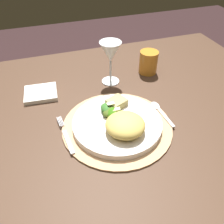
{
  "coord_description": "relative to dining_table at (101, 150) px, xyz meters",
  "views": [
    {
      "loc": [
        -0.13,
        -0.53,
        1.25
      ],
      "look_at": [
        0.05,
        0.02,
        0.76
      ],
      "focal_mm": 37.7,
      "sensor_mm": 36.0,
      "label": 1
    }
  ],
  "objects": [
    {
      "name": "placemat",
      "position": [
        0.05,
        -0.03,
        0.13
      ],
      "size": [
        0.34,
        0.34,
        0.01
      ],
      "primitive_type": "cylinder",
      "color": "tan",
      "rests_on": "dining_table"
    },
    {
      "name": "wine_glass",
      "position": [
        0.11,
        0.21,
        0.25
      ],
      "size": [
        0.08,
        0.08,
        0.16
      ],
      "color": "silver",
      "rests_on": "dining_table"
    },
    {
      "name": "bread_piece",
      "position": [
        0.07,
        0.04,
        0.17
      ],
      "size": [
        0.07,
        0.07,
        0.02
      ],
      "primitive_type": "cube",
      "rotation": [
        0.0,
        0.0,
        0.41
      ],
      "color": "tan",
      "rests_on": "dinner_plate"
    },
    {
      "name": "salad_greens",
      "position": [
        0.04,
        0.0,
        0.17
      ],
      "size": [
        0.07,
        0.08,
        0.03
      ],
      "color": "#356D28",
      "rests_on": "dinner_plate"
    },
    {
      "name": "dining_table",
      "position": [
        0.0,
        0.0,
        0.0
      ],
      "size": [
        1.46,
        1.04,
        0.74
      ],
      "color": "#483021",
      "rests_on": "ground"
    },
    {
      "name": "napkin",
      "position": [
        -0.16,
        0.21,
        0.14
      ],
      "size": [
        0.12,
        0.11,
        0.02
      ],
      "primitive_type": "cube",
      "rotation": [
        0.0,
        0.0,
        -0.08
      ],
      "color": "white",
      "rests_on": "dining_table"
    },
    {
      "name": "amber_tumbler",
      "position": [
        0.27,
        0.23,
        0.18
      ],
      "size": [
        0.07,
        0.07,
        0.09
      ],
      "primitive_type": "cylinder",
      "color": "orange",
      "rests_on": "dining_table"
    },
    {
      "name": "fork",
      "position": [
        -0.11,
        -0.03,
        0.14
      ],
      "size": [
        0.03,
        0.16,
        0.0
      ],
      "color": "silver",
      "rests_on": "placemat"
    },
    {
      "name": "spoon",
      "position": [
        0.2,
        -0.01,
        0.14
      ],
      "size": [
        0.03,
        0.13,
        0.01
      ],
      "color": "silver",
      "rests_on": "placemat"
    },
    {
      "name": "dinner_plate",
      "position": [
        0.05,
        -0.03,
        0.15
      ],
      "size": [
        0.27,
        0.27,
        0.02
      ],
      "primitive_type": "cylinder",
      "color": "silver",
      "rests_on": "placemat"
    },
    {
      "name": "pasta_serving",
      "position": [
        0.05,
        -0.08,
        0.18
      ],
      "size": [
        0.15,
        0.15,
        0.05
      ],
      "primitive_type": "ellipsoid",
      "rotation": [
        0.0,
        0.0,
        2.76
      ],
      "color": "#E3C15C",
      "rests_on": "dinner_plate"
    }
  ]
}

